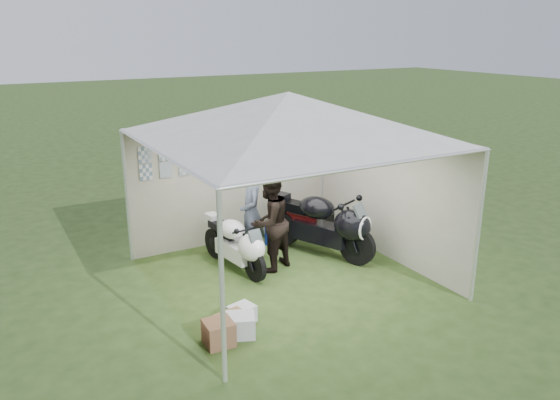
# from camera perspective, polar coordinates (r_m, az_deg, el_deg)

# --- Properties ---
(ground) EXTENTS (80.00, 80.00, 0.00)m
(ground) POSITION_cam_1_polar(r_m,az_deg,el_deg) (8.96, 0.81, -8.19)
(ground) COLOR #2D4419
(ground) RESTS_ON ground
(canopy_tent) EXTENTS (5.66, 5.66, 3.00)m
(canopy_tent) POSITION_cam_1_polar(r_m,az_deg,el_deg) (8.22, 0.76, 8.33)
(canopy_tent) COLOR silver
(canopy_tent) RESTS_ON ground
(motorcycle_white) EXTENTS (0.53, 1.76, 0.87)m
(motorcycle_white) POSITION_cam_1_polar(r_m,az_deg,el_deg) (9.10, -4.53, -4.50)
(motorcycle_white) COLOR black
(motorcycle_white) RESTS_ON ground
(motorcycle_black) EXTENTS (1.16, 2.09, 1.10)m
(motorcycle_black) POSITION_cam_1_polar(r_m,az_deg,el_deg) (9.64, 4.72, -2.44)
(motorcycle_black) COLOR black
(motorcycle_black) RESTS_ON ground
(paddock_stand) EXTENTS (0.57, 0.47, 0.37)m
(paddock_stand) POSITION_cam_1_polar(r_m,az_deg,el_deg) (10.32, -0.11, -3.56)
(paddock_stand) COLOR #152AB8
(paddock_stand) RESTS_ON ground
(person_dark_jacket) EXTENTS (0.99, 0.89, 1.67)m
(person_dark_jacket) POSITION_cam_1_polar(r_m,az_deg,el_deg) (8.99, -1.11, -2.33)
(person_dark_jacket) COLOR black
(person_dark_jacket) RESTS_ON ground
(person_blue_jacket) EXTENTS (0.58, 0.73, 1.73)m
(person_blue_jacket) POSITION_cam_1_polar(r_m,az_deg,el_deg) (9.31, -2.97, -1.46)
(person_blue_jacket) COLOR slate
(person_blue_jacket) RESTS_ON ground
(equipment_box) EXTENTS (0.56, 0.48, 0.50)m
(equipment_box) POSITION_cam_1_polar(r_m,az_deg,el_deg) (10.70, 3.96, -2.45)
(equipment_box) COLOR black
(equipment_box) RESTS_ON ground
(crate_0) EXTENTS (0.53, 0.48, 0.29)m
(crate_0) POSITION_cam_1_polar(r_m,az_deg,el_deg) (7.38, -4.39, -12.94)
(crate_0) COLOR #B7BCC0
(crate_0) RESTS_ON ground
(crate_1) EXTENTS (0.38, 0.38, 0.32)m
(crate_1) POSITION_cam_1_polar(r_m,az_deg,el_deg) (7.21, -6.43, -13.63)
(crate_1) COLOR brown
(crate_1) RESTS_ON ground
(crate_2) EXTENTS (0.39, 0.35, 0.24)m
(crate_2) POSITION_cam_1_polar(r_m,az_deg,el_deg) (7.69, -4.01, -11.80)
(crate_2) COLOR silver
(crate_2) RESTS_ON ground
(crate_3) EXTENTS (0.45, 0.36, 0.27)m
(crate_3) POSITION_cam_1_polar(r_m,az_deg,el_deg) (7.46, -5.11, -12.71)
(crate_3) COLOR brown
(crate_3) RESTS_ON ground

